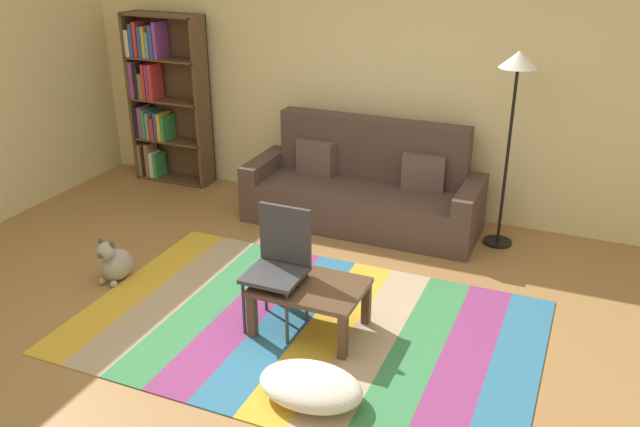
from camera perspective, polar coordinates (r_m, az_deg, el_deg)
ground_plane at (r=5.06m, az=-3.68°, el=-9.53°), size 14.00×14.00×0.00m
back_wall at (r=6.76m, az=5.84°, el=11.45°), size 6.80×0.10×2.70m
rug at (r=5.05m, az=-1.23°, el=-9.51°), size 3.33×2.15×0.01m
couch at (r=6.59m, az=3.73°, el=1.96°), size 2.26×0.80×1.00m
bookshelf at (r=7.77m, az=-13.34°, el=9.42°), size 0.90×0.28×1.85m
coffee_table at (r=4.86m, az=-0.85°, el=-6.65°), size 0.77×0.56×0.37m
pouf at (r=4.32m, az=-0.80°, el=-14.33°), size 0.67×0.46×0.20m
dog at (r=5.84m, az=-16.91°, el=-3.97°), size 0.22×0.35×0.40m
standing_lamp at (r=6.01m, az=16.17°, el=10.30°), size 0.32×0.32×1.76m
tv_remote at (r=4.85m, az=-2.16°, el=-5.77°), size 0.09×0.16×0.02m
folding_chair at (r=4.86m, az=-3.39°, el=-3.74°), size 0.40×0.40×0.90m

